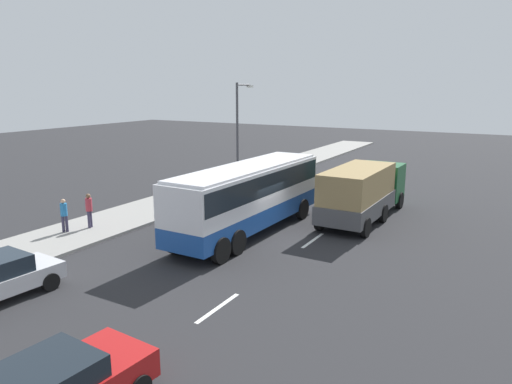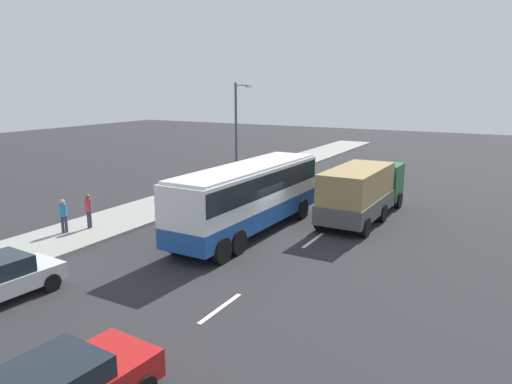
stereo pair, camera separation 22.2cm
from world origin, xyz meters
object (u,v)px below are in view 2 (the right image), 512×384
cargo_truck (363,190)px  pedestrian_at_crossing (63,214)px  pedestrian_near_curb (88,208)px  street_lamp (238,129)px  coach_bus (248,192)px

cargo_truck → pedestrian_at_crossing: (-9.85, 11.64, -0.52)m
pedestrian_at_crossing → cargo_truck: bearing=87.0°
pedestrian_near_curb → pedestrian_at_crossing: size_ratio=1.05×
cargo_truck → street_lamp: size_ratio=1.16×
coach_bus → pedestrian_near_curb: coach_bus is taller
coach_bus → street_lamp: 9.79m
pedestrian_near_curb → cargo_truck: bearing=-160.0°
cargo_truck → pedestrian_near_curb: size_ratio=4.78×
street_lamp → coach_bus: bearing=-146.0°
coach_bus → cargo_truck: coach_bus is taller
cargo_truck → pedestrian_near_curb: bearing=129.1°
pedestrian_near_curb → pedestrian_at_crossing: pedestrian_near_curb is taller
pedestrian_near_curb → street_lamp: 11.94m
cargo_truck → street_lamp: 10.13m
pedestrian_near_curb → street_lamp: (11.39, -1.76, 3.12)m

